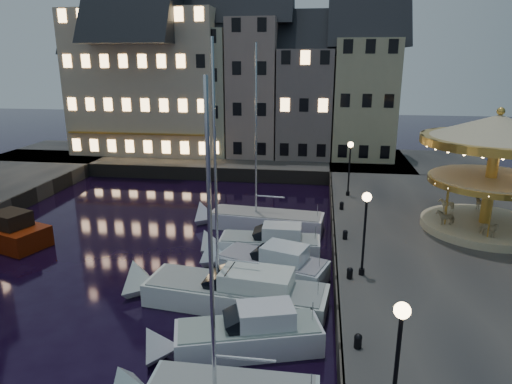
% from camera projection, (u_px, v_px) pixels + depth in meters
% --- Properties ---
extents(ground, '(160.00, 160.00, 0.00)m').
position_uv_depth(ground, '(213.00, 298.00, 22.62)').
color(ground, black).
rests_on(ground, ground).
extents(quay_east, '(16.00, 56.00, 1.30)m').
position_uv_depth(quay_east, '(474.00, 253.00, 26.23)').
color(quay_east, '#474442').
rests_on(quay_east, ground).
extents(quay_north, '(44.00, 12.00, 1.30)m').
position_uv_depth(quay_north, '(201.00, 160.00, 50.12)').
color(quay_north, '#474442').
rests_on(quay_north, ground).
extents(quaywall_e, '(0.15, 44.00, 1.30)m').
position_uv_depth(quaywall_e, '(334.00, 245.00, 27.32)').
color(quaywall_e, '#47423A').
rests_on(quaywall_e, ground).
extents(quaywall_n, '(48.00, 0.15, 1.30)m').
position_uv_depth(quaywall_n, '(205.00, 174.00, 44.15)').
color(quaywall_n, '#47423A').
rests_on(quaywall_n, ground).
extents(streetlamp_a, '(0.44, 0.44, 4.17)m').
position_uv_depth(streetlamp_a, '(398.00, 352.00, 11.96)').
color(streetlamp_a, black).
rests_on(streetlamp_a, quay_east).
extents(streetlamp_b, '(0.44, 0.44, 4.17)m').
position_uv_depth(streetlamp_b, '(365.00, 222.00, 21.46)').
color(streetlamp_b, black).
rests_on(streetlamp_b, quay_east).
extents(streetlamp_c, '(0.44, 0.44, 4.17)m').
position_uv_depth(streetlamp_c, '(350.00, 161.00, 34.28)').
color(streetlamp_c, black).
rests_on(streetlamp_c, quay_east).
extents(bollard_a, '(0.30, 0.30, 0.57)m').
position_uv_depth(bollard_a, '(358.00, 340.00, 16.52)').
color(bollard_a, black).
rests_on(bollard_a, quay_east).
extents(bollard_b, '(0.30, 0.30, 0.57)m').
position_uv_depth(bollard_b, '(350.00, 273.00, 21.75)').
color(bollard_b, black).
rests_on(bollard_b, quay_east).
extents(bollard_c, '(0.30, 0.30, 0.57)m').
position_uv_depth(bollard_c, '(345.00, 234.00, 26.50)').
color(bollard_c, black).
rests_on(bollard_c, quay_east).
extents(bollard_d, '(0.30, 0.30, 0.57)m').
position_uv_depth(bollard_d, '(342.00, 205.00, 31.72)').
color(bollard_d, black).
rests_on(bollard_d, quay_east).
extents(townhouse_na, '(5.50, 8.00, 12.80)m').
position_uv_depth(townhouse_na, '(104.00, 92.00, 51.57)').
color(townhouse_na, slate).
rests_on(townhouse_na, quay_north).
extents(townhouse_nb, '(6.16, 8.00, 13.80)m').
position_uv_depth(townhouse_nb, '(150.00, 88.00, 50.69)').
color(townhouse_nb, gray).
rests_on(townhouse_nb, quay_north).
extents(townhouse_nc, '(6.82, 8.00, 14.80)m').
position_uv_depth(townhouse_nc, '(203.00, 84.00, 49.72)').
color(townhouse_nc, '#A6A589').
rests_on(townhouse_nc, quay_north).
extents(townhouse_nd, '(5.50, 8.00, 15.80)m').
position_uv_depth(townhouse_nd, '(255.00, 79.00, 48.80)').
color(townhouse_nd, gray).
rests_on(townhouse_nd, quay_north).
extents(townhouse_ne, '(6.16, 8.00, 12.80)m').
position_uv_depth(townhouse_ne, '(306.00, 94.00, 48.49)').
color(townhouse_ne, slate).
rests_on(townhouse_ne, quay_north).
extents(townhouse_nf, '(6.82, 8.00, 13.80)m').
position_uv_depth(townhouse_nf, '(364.00, 90.00, 47.52)').
color(townhouse_nf, tan).
rests_on(townhouse_nf, quay_north).
extents(hotel_corner, '(17.60, 9.00, 16.80)m').
position_uv_depth(hotel_corner, '(150.00, 74.00, 50.26)').
color(hotel_corner, beige).
rests_on(hotel_corner, quay_north).
extents(motorboat_b, '(6.94, 3.71, 2.15)m').
position_uv_depth(motorboat_b, '(238.00, 337.00, 18.35)').
color(motorboat_b, silver).
rests_on(motorboat_b, ground).
extents(motorboat_c, '(9.81, 3.66, 12.97)m').
position_uv_depth(motorboat_c, '(228.00, 292.00, 21.83)').
color(motorboat_c, white).
rests_on(motorboat_c, ground).
extents(motorboat_d, '(6.93, 4.18, 2.15)m').
position_uv_depth(motorboat_d, '(265.00, 265.00, 24.78)').
color(motorboat_d, silver).
rests_on(motorboat_d, ground).
extents(motorboat_e, '(7.02, 2.10, 2.15)m').
position_uv_depth(motorboat_e, '(263.00, 245.00, 27.43)').
color(motorboat_e, silver).
rests_on(motorboat_e, ground).
extents(motorboat_f, '(8.89, 3.09, 11.76)m').
position_uv_depth(motorboat_f, '(259.00, 220.00, 31.91)').
color(motorboat_f, silver).
rests_on(motorboat_f, ground).
extents(carousel, '(8.51, 8.51, 7.45)m').
position_uv_depth(carousel, '(495.00, 151.00, 26.71)').
color(carousel, '#CCB990').
rests_on(carousel, quay_east).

